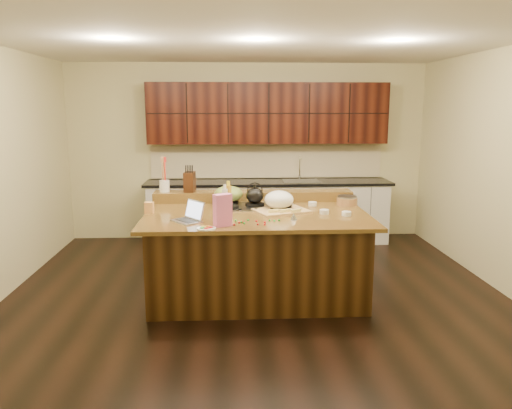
{
  "coord_description": "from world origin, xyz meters",
  "views": [
    {
      "loc": [
        -0.28,
        -5.28,
        2.06
      ],
      "look_at": [
        0.0,
        0.05,
        1.0
      ],
      "focal_mm": 35.0,
      "sensor_mm": 36.0,
      "label": 1
    }
  ],
  "objects": [
    {
      "name": "ramekin_c",
      "position": [
        0.67,
        0.34,
        0.94
      ],
      "size": [
        0.11,
        0.11,
        0.04
      ],
      "primitive_type": "cylinder",
      "rotation": [
        0.0,
        0.0,
        0.1
      ],
      "color": "white",
      "rests_on": "island"
    },
    {
      "name": "vinegar_bottle",
      "position": [
        -0.34,
        0.08,
        1.04
      ],
      "size": [
        0.08,
        0.08,
        0.25
      ],
      "primitive_type": "cylinder",
      "rotation": [
        0.0,
        0.0,
        -0.37
      ],
      "color": "silver",
      "rests_on": "island"
    },
    {
      "name": "knife_block",
      "position": [
        -0.77,
        0.7,
        1.16
      ],
      "size": [
        0.14,
        0.21,
        0.24
      ],
      "primitive_type": "cube",
      "rotation": [
        0.0,
        0.0,
        -0.11
      ],
      "color": "black",
      "rests_on": "back_ledge"
    },
    {
      "name": "gumdrop_6",
      "position": [
        0.06,
        -0.5,
        0.93
      ],
      "size": [
        0.02,
        0.02,
        0.02
      ],
      "primitive_type": "ellipsoid",
      "color": "red",
      "rests_on": "island"
    },
    {
      "name": "green_bowl",
      "position": [
        -0.3,
        0.43,
        1.06
      ],
      "size": [
        0.37,
        0.37,
        0.18
      ],
      "primitive_type": "ellipsoid",
      "rotation": [
        0.0,
        0.0,
        -0.14
      ],
      "color": "olive",
      "rests_on": "cooktop"
    },
    {
      "name": "back_counter",
      "position": [
        0.3,
        2.23,
        0.98
      ],
      "size": [
        3.7,
        0.66,
        2.4
      ],
      "color": "silver",
      "rests_on": "ground"
    },
    {
      "name": "utensil_crock",
      "position": [
        -1.07,
        0.7,
        1.11
      ],
      "size": [
        0.13,
        0.13,
        0.14
      ],
      "primitive_type": "cylinder",
      "rotation": [
        0.0,
        0.0,
        0.12
      ],
      "color": "white",
      "rests_on": "back_ledge"
    },
    {
      "name": "gumdrop_2",
      "position": [
        0.05,
        -0.59,
        0.93
      ],
      "size": [
        0.02,
        0.02,
        0.02
      ],
      "primitive_type": "ellipsoid",
      "color": "red",
      "rests_on": "island"
    },
    {
      "name": "gumdrop_9",
      "position": [
        0.16,
        -0.44,
        0.93
      ],
      "size": [
        0.02,
        0.02,
        0.02
      ],
      "primitive_type": "ellipsoid",
      "color": "#198C26",
      "rests_on": "island"
    },
    {
      "name": "wooden_tray",
      "position": [
        0.26,
        0.07,
        1.02
      ],
      "size": [
        0.66,
        0.57,
        0.22
      ],
      "rotation": [
        0.0,
        0.0,
        0.37
      ],
      "color": "tan",
      "rests_on": "island"
    },
    {
      "name": "ramekin_b",
      "position": [
        0.73,
        -0.09,
        0.94
      ],
      "size": [
        0.1,
        0.1,
        0.04
      ],
      "primitive_type": "cylinder",
      "rotation": [
        0.0,
        0.0,
        0.03
      ],
      "color": "white",
      "rests_on": "island"
    },
    {
      "name": "gumdrop_10",
      "position": [
        -0.24,
        -0.58,
        0.93
      ],
      "size": [
        0.02,
        0.02,
        0.02
      ],
      "primitive_type": "ellipsoid",
      "color": "red",
      "rests_on": "island"
    },
    {
      "name": "kettle",
      "position": [
        0.0,
        0.3,
        1.05
      ],
      "size": [
        0.22,
        0.22,
        0.18
      ],
      "primitive_type": "ellipsoid",
      "rotation": [
        0.0,
        0.0,
        0.11
      ],
      "color": "black",
      "rests_on": "cooktop"
    },
    {
      "name": "gumdrop_4",
      "position": [
        -0.02,
        -0.44,
        0.93
      ],
      "size": [
        0.02,
        0.02,
        0.02
      ],
      "primitive_type": "ellipsoid",
      "color": "red",
      "rests_on": "island"
    },
    {
      "name": "laptop",
      "position": [
        -0.69,
        -0.37,
        0.98
      ],
      "size": [
        0.36,
        0.38,
        0.21
      ],
      "rotation": [
        0.0,
        0.0,
        -0.92
      ],
      "color": "#B7B7BC",
      "rests_on": "island"
    },
    {
      "name": "gumdrop_3",
      "position": [
        -0.23,
        -0.41,
        0.93
      ],
      "size": [
        0.02,
        0.02,
        0.02
      ],
      "primitive_type": "ellipsoid",
      "color": "#198C26",
      "rests_on": "island"
    },
    {
      "name": "gumdrop_0",
      "position": [
        -0.16,
        -0.47,
        0.93
      ],
      "size": [
        0.02,
        0.02,
        0.02
      ],
      "primitive_type": "ellipsoid",
      "color": "red",
      "rests_on": "island"
    },
    {
      "name": "room",
      "position": [
        0.0,
        0.0,
        1.35
      ],
      "size": [
        5.52,
        5.02,
        2.72
      ],
      "color": "black",
      "rests_on": "ground"
    },
    {
      "name": "strainer_bowl",
      "position": [
        1.08,
        0.36,
        0.97
      ],
      "size": [
        0.25,
        0.25,
        0.09
      ],
      "primitive_type": "cylinder",
      "rotation": [
        0.0,
        0.0,
        -0.05
      ],
      "color": "#996B3F",
      "rests_on": "island"
    },
    {
      "name": "gumdrop_13",
      "position": [
        -0.15,
        -0.53,
        0.93
      ],
      "size": [
        0.02,
        0.02,
        0.02
      ],
      "primitive_type": "ellipsoid",
      "color": "#198C26",
      "rests_on": "island"
    },
    {
      "name": "island",
      "position": [
        0.0,
        0.0,
        0.46
      ],
      "size": [
        2.4,
        1.6,
        0.92
      ],
      "color": "black",
      "rests_on": "ground"
    },
    {
      "name": "gumdrop_5",
      "position": [
        -0.1,
        -0.4,
        0.93
      ],
      "size": [
        0.02,
        0.02,
        0.02
      ],
      "primitive_type": "ellipsoid",
      "color": "#198C26",
      "rests_on": "island"
    },
    {
      "name": "package_box",
      "position": [
        -1.15,
        0.0,
        0.98
      ],
      "size": [
        0.1,
        0.08,
        0.13
      ],
      "primitive_type": "cube",
      "rotation": [
        0.0,
        0.0,
        -0.13
      ],
      "color": "#F6AA57",
      "rests_on": "island"
    },
    {
      "name": "gumdrop_11",
      "position": [
        -0.17,
        -0.48,
        0.93
      ],
      "size": [
        0.02,
        0.02,
        0.02
      ],
      "primitive_type": "ellipsoid",
      "color": "#198C26",
      "rests_on": "island"
    },
    {
      "name": "gumdrop_12",
      "position": [
        -0.01,
        -0.58,
        0.93
      ],
      "size": [
        0.02,
        0.02,
        0.02
      ],
      "primitive_type": "ellipsoid",
      "color": "red",
      "rests_on": "island"
    },
    {
      "name": "gumdrop_7",
      "position": [
        0.21,
        -0.42,
        0.93
      ],
      "size": [
        0.02,
        0.02,
        0.02
      ],
      "primitive_type": "ellipsoid",
      "color": "#198C26",
      "rests_on": "island"
    },
    {
      "name": "cooktop",
      "position": [
        0.0,
        0.3,
        0.94
      ],
      "size": [
        0.92,
        0.52,
        0.05
      ],
      "color": "gray",
      "rests_on": "island"
    },
    {
      "name": "back_ledge",
      "position": [
        0.0,
        0.7,
        0.98
      ],
      "size": [
        2.4,
        0.3,
        0.12
      ],
      "primitive_type": "cube",
      "color": "black",
      "rests_on": "island"
    },
    {
      "name": "kitchen_timer",
      "position": [
        0.36,
        -0.37,
        0.96
      ],
      "size": [
        0.1,
        0.1,
        0.07
      ],
      "primitive_type": "cone",
      "rotation": [
        0.0,
        0.0,
        0.28
      ],
      "color": "silver",
      "rests_on": "island"
    },
    {
      "name": "pink_bag",
      "position": [
        -0.36,
        -0.6,
        1.08
      ],
      "size": [
        0.19,
        0.16,
        0.31
      ],
      "primitive_type": "cube",
      "rotation": [
        0.0,
        0.0,
        0.48
      ],
      "color": "pink",
      "rests_on": "island"
    },
    {
      "name": "gumdrop_1",
      "position": [
        0.11,
        -0.42,
        0.93
      ],
      "size": [
        0.02,
        0.02,
        0.02
      ],
      "primitive_type": "ellipsoid",
      "color": "#198C26",
      "rests_on": "island"
    },
    {
      "name": "gumdrop_8",
      "position": [
        -0.19,
        -0.5,
        0.93
      ],
      "size": [
        0.02,
        0.02,
        0.02
      ],
      "primitive_type": "ellipsoid",
      "color": "red",
      "rests_on": "island"
    },
    {
      "name": "ramekin_a",
      "position": [
        0.94,
        -0.21,
        0.94
      ],
      "size": [
        0.12,
        0.12,
        0.04
      ],
      "primitive_type": "cylinder",
      "rotation": [
        0.0,
        0.0,
        -0.26
      ],
      "color": "white",
      "rests_on": "island"
    },
    {
      "name": "candy_plate",
      "position": [
        -0.51,
        -0.71,
        0.93
      ],
      "size": [
        0.22,
        0.22,
        0.01
      ],
      "primitive_type": "cylinder",
      "rotation": [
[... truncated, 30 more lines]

